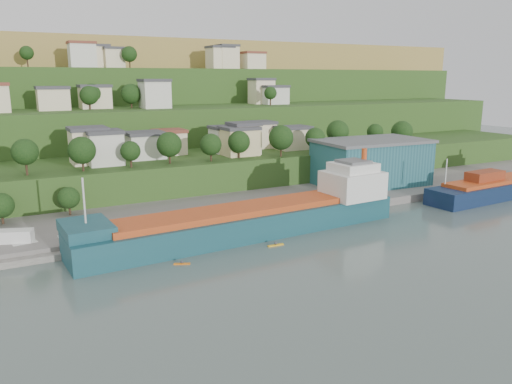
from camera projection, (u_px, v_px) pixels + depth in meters
ground at (294, 247)px, 95.84m from camera, size 500.00×500.00×0.00m
quay at (302, 203)px, 129.07m from camera, size 220.00×26.00×4.00m
hillside at (108, 145)px, 241.11m from camera, size 360.00×211.17×96.00m
cargo_ship_near at (256, 221)px, 102.90m from camera, size 70.92×14.98×18.09m
cargo_ship_far at (511, 186)px, 138.20m from camera, size 55.77×12.23×15.04m
warehouse at (371, 162)px, 141.18m from camera, size 31.85×20.42×12.80m
caravan at (14, 238)px, 92.18m from camera, size 7.15×4.79×3.09m
dinghy at (25, 245)px, 91.83m from camera, size 4.51×2.32×0.86m
kayak_orange at (182, 263)px, 86.72m from camera, size 2.83×1.63×0.72m
kayak_yellow at (276, 245)px, 96.31m from camera, size 3.33×0.72×0.83m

